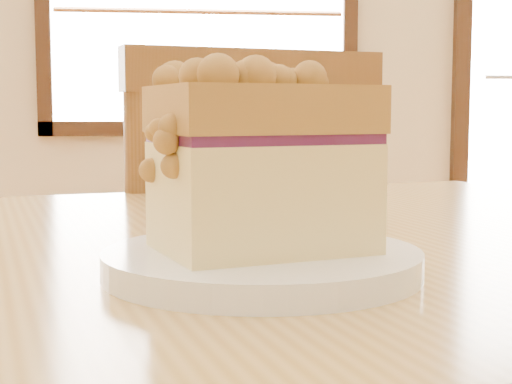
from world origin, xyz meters
TOP-DOWN VIEW (x-y plane):
  - cafe_table_main at (0.01, 0.27)m, footprint 1.34×1.03m
  - cafe_chair_main at (0.14, 0.87)m, footprint 0.53×0.53m
  - plate at (0.11, 0.12)m, footprint 0.22×0.22m
  - cake_slice at (0.10, 0.12)m, footprint 0.16×0.14m

SIDE VIEW (x-z plane):
  - cafe_chair_main at x=0.14m, z-range 0.00..0.96m
  - cafe_table_main at x=0.01m, z-range 0.28..1.03m
  - plate at x=0.11m, z-range 0.75..0.77m
  - cake_slice at x=0.10m, z-range 0.77..0.89m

